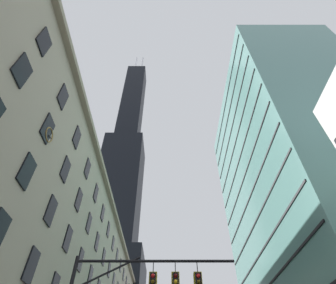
# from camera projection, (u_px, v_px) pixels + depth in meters

# --- Properties ---
(dark_skyscraper) EXTENTS (24.03, 24.03, 173.79)m
(dark_skyscraper) POSITION_uv_depth(u_px,v_px,m) (115.00, 216.00, 97.59)
(dark_skyscraper) COLOR black
(dark_skyscraper) RESTS_ON ground
(glass_office_midrise) EXTENTS (16.49, 32.59, 51.10)m
(glass_office_midrise) POSITION_uv_depth(u_px,v_px,m) (298.00, 191.00, 41.87)
(glass_office_midrise) COLOR slate
(glass_office_midrise) RESTS_ON ground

